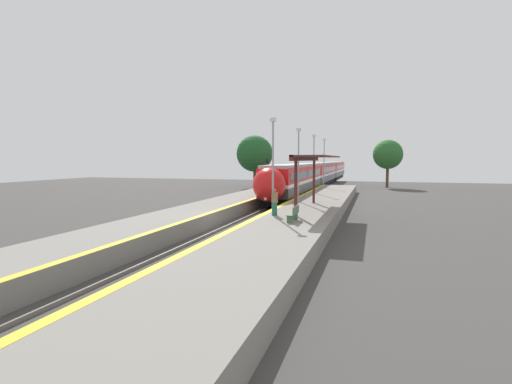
% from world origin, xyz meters
% --- Properties ---
extents(ground_plane, '(120.00, 120.00, 0.00)m').
position_xyz_m(ground_plane, '(0.00, 0.00, 0.00)').
color(ground_plane, '#423F3D').
extents(rail_left, '(0.08, 90.00, 0.15)m').
position_xyz_m(rail_left, '(-0.72, 0.00, 0.07)').
color(rail_left, slate).
rests_on(rail_left, ground_plane).
extents(rail_right, '(0.08, 90.00, 0.15)m').
position_xyz_m(rail_right, '(0.72, 0.00, 0.07)').
color(rail_right, slate).
rests_on(rail_right, ground_plane).
extents(train, '(2.91, 68.15, 3.95)m').
position_xyz_m(train, '(0.00, 41.50, 2.25)').
color(train, black).
rests_on(train, ground_plane).
extents(platform_right, '(4.63, 64.00, 0.98)m').
position_xyz_m(platform_right, '(3.89, 0.00, 0.48)').
color(platform_right, gray).
rests_on(platform_right, ground_plane).
extents(platform_left, '(4.05, 64.00, 0.98)m').
position_xyz_m(platform_left, '(-3.60, 0.00, 0.48)').
color(platform_left, gray).
rests_on(platform_left, ground_plane).
extents(platform_bench, '(0.44, 1.75, 0.89)m').
position_xyz_m(platform_bench, '(4.21, -1.56, 1.45)').
color(platform_bench, '#4C6B4C').
rests_on(platform_bench, platform_right).
extents(person_waiting, '(0.36, 0.22, 1.67)m').
position_xyz_m(person_waiting, '(2.59, 0.45, 1.83)').
color(person_waiting, '#1E604C').
rests_on(person_waiting, platform_right).
extents(railway_signal, '(0.28, 0.28, 4.50)m').
position_xyz_m(railway_signal, '(-2.41, 17.37, 2.74)').
color(railway_signal, '#59595E').
rests_on(railway_signal, ground_plane).
extents(lamppost_near, '(0.36, 0.20, 6.07)m').
position_xyz_m(lamppost_near, '(2.47, 0.47, 4.40)').
color(lamppost_near, '#9E9EA3').
rests_on(lamppost_near, platform_right).
extents(lamppost_mid, '(0.36, 0.20, 6.07)m').
position_xyz_m(lamppost_mid, '(2.47, 9.13, 4.40)').
color(lamppost_mid, '#9E9EA3').
rests_on(lamppost_mid, platform_right).
extents(lamppost_far, '(0.36, 0.20, 6.07)m').
position_xyz_m(lamppost_far, '(2.47, 17.79, 4.40)').
color(lamppost_far, '#9E9EA3').
rests_on(lamppost_far, platform_right).
extents(lamppost_farthest, '(0.36, 0.20, 6.07)m').
position_xyz_m(lamppost_farthest, '(2.47, 26.44, 4.40)').
color(lamppost_farthest, '#9E9EA3').
rests_on(lamppost_farthest, platform_right).
extents(station_canopy, '(2.02, 10.71, 3.77)m').
position_xyz_m(station_canopy, '(4.46, 4.48, 4.48)').
color(station_canopy, '#511E19').
rests_on(station_canopy, platform_right).
extents(background_tree_left, '(5.73, 5.73, 8.24)m').
position_xyz_m(background_tree_left, '(-9.67, 36.80, 5.37)').
color(background_tree_left, brown).
rests_on(background_tree_left, ground_plane).
extents(background_tree_right, '(4.62, 4.62, 7.57)m').
position_xyz_m(background_tree_right, '(10.49, 42.95, 5.24)').
color(background_tree_right, brown).
rests_on(background_tree_right, ground_plane).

